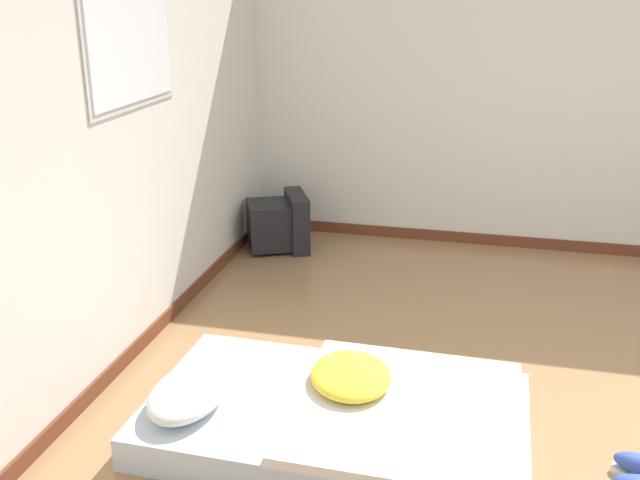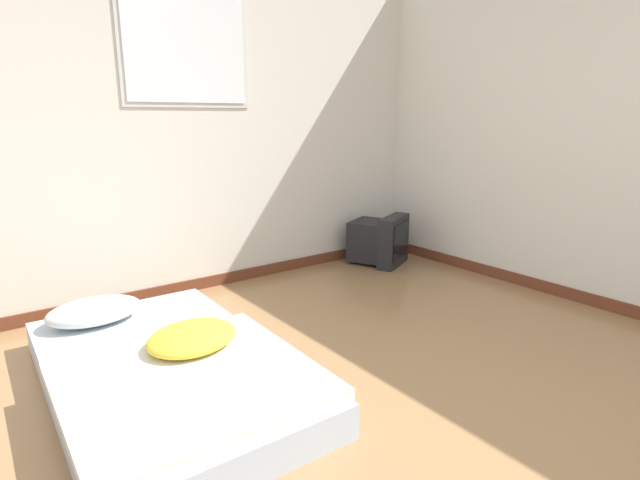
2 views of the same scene
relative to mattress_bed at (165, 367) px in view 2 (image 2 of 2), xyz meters
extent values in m
cube|color=silver|center=(0.32, 1.34, 1.19)|extent=(7.51, 0.06, 2.60)
cube|color=brown|center=(0.32, 1.30, -0.07)|extent=(7.51, 0.02, 0.09)
cube|color=silver|center=(0.75, 1.30, 1.71)|extent=(0.96, 0.01, 0.86)
cube|color=white|center=(0.75, 1.29, 1.71)|extent=(0.89, 0.01, 0.79)
cube|color=silver|center=(0.00, 0.01, -0.03)|extent=(1.06, 1.79, 0.16)
ellipsoid|color=silver|center=(-0.16, 0.68, 0.12)|extent=(0.53, 0.35, 0.14)
cube|color=silver|center=(0.00, -0.33, 0.07)|extent=(1.07, 1.05, 0.05)
ellipsoid|color=yellow|center=(0.13, -0.04, 0.14)|extent=(0.56, 0.50, 0.11)
cube|color=black|center=(2.34, 1.07, 0.09)|extent=(0.47, 0.45, 0.36)
cube|color=black|center=(2.44, 0.86, 0.11)|extent=(0.47, 0.32, 0.45)
cube|color=black|center=(2.47, 0.79, 0.12)|extent=(0.34, 0.16, 0.33)
camera|label=1|loc=(-2.83, -0.60, 1.93)|focal=40.00mm
camera|label=2|loc=(-0.73, -2.27, 1.22)|focal=28.00mm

